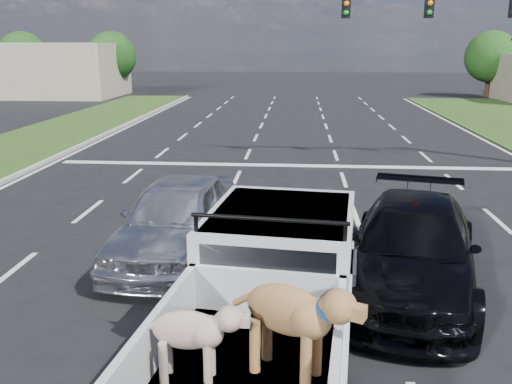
% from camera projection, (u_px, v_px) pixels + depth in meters
% --- Properties ---
extents(ground, '(160.00, 160.00, 0.00)m').
position_uv_depth(ground, '(283.00, 281.00, 10.06)').
color(ground, black).
rests_on(ground, ground).
extents(road_markings, '(17.75, 60.00, 0.01)m').
position_uv_depth(road_markings, '(289.00, 190.00, 16.37)').
color(road_markings, silver).
rests_on(road_markings, ground).
extents(traffic_signal, '(9.11, 0.31, 7.00)m').
position_uv_depth(traffic_signal, '(505.00, 30.00, 18.38)').
color(traffic_signal, black).
rests_on(traffic_signal, ground).
extents(building_left, '(10.00, 8.00, 4.40)m').
position_uv_depth(building_left, '(58.00, 70.00, 45.60)').
color(building_left, tan).
rests_on(building_left, ground).
extents(tree_far_b, '(4.20, 4.20, 5.40)m').
position_uv_depth(tree_far_b, '(23.00, 56.00, 47.53)').
color(tree_far_b, '#332114').
rests_on(tree_far_b, ground).
extents(tree_far_c, '(4.20, 4.20, 5.40)m').
position_uv_depth(tree_far_c, '(112.00, 56.00, 46.94)').
color(tree_far_c, '#332114').
rests_on(tree_far_c, ground).
extents(tree_far_d, '(4.20, 4.20, 5.40)m').
position_uv_depth(tree_far_d, '(491.00, 57.00, 44.55)').
color(tree_far_d, '#332114').
rests_on(tree_far_d, ground).
extents(pickup_truck, '(2.76, 6.08, 2.20)m').
position_uv_depth(pickup_truck, '(269.00, 305.00, 6.93)').
color(pickup_truck, black).
rests_on(pickup_truck, ground).
extents(silver_sedan, '(2.33, 4.98, 1.65)m').
position_uv_depth(silver_sedan, '(177.00, 218.00, 11.06)').
color(silver_sedan, silver).
rests_on(silver_sedan, ground).
extents(black_coupe, '(3.35, 5.68, 1.55)m').
position_uv_depth(black_coupe, '(412.00, 247.00, 9.60)').
color(black_coupe, black).
rests_on(black_coupe, ground).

